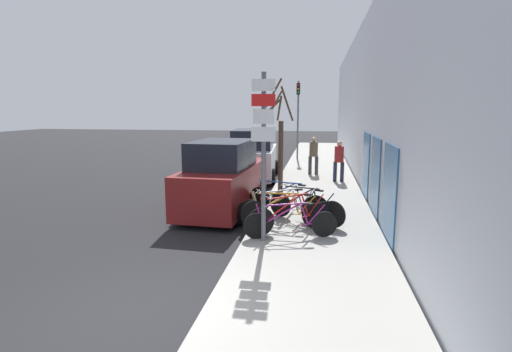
# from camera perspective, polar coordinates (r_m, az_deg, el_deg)

# --- Properties ---
(ground_plane) EXTENTS (80.00, 80.00, 0.00)m
(ground_plane) POSITION_cam_1_polar(r_m,az_deg,el_deg) (16.88, -0.23, -0.91)
(ground_plane) COLOR black
(sidewalk_curb) EXTENTS (3.20, 32.00, 0.15)m
(sidewalk_curb) POSITION_cam_1_polar(r_m,az_deg,el_deg) (19.42, 8.70, 0.58)
(sidewalk_curb) COLOR #9E9B93
(sidewalk_curb) RESTS_ON ground
(building_facade) EXTENTS (0.23, 32.00, 6.50)m
(building_facade) POSITION_cam_1_polar(r_m,az_deg,el_deg) (19.20, 14.24, 9.77)
(building_facade) COLOR #B2B7C1
(building_facade) RESTS_ON ground
(signpost) EXTENTS (0.53, 0.12, 3.69)m
(signpost) POSITION_cam_1_polar(r_m,az_deg,el_deg) (8.63, 1.08, 3.98)
(signpost) COLOR #595B60
(signpost) RESTS_ON sidewalk_curb
(bicycle_0) EXTENTS (2.12, 0.65, 0.83)m
(bicycle_0) POSITION_cam_1_polar(r_m,az_deg,el_deg) (9.19, 4.97, -6.64)
(bicycle_0) COLOR black
(bicycle_0) RESTS_ON sidewalk_curb
(bicycle_1) EXTENTS (2.02, 1.22, 0.93)m
(bicycle_1) POSITION_cam_1_polar(r_m,az_deg,el_deg) (9.61, 5.27, -5.71)
(bicycle_1) COLOR black
(bicycle_1) RESTS_ON sidewalk_curb
(bicycle_2) EXTENTS (2.24, 0.44, 0.87)m
(bicycle_2) POSITION_cam_1_polar(r_m,az_deg,el_deg) (10.09, 3.80, -5.06)
(bicycle_2) COLOR black
(bicycle_2) RESTS_ON sidewalk_curb
(bicycle_3) EXTENTS (2.07, 1.09, 0.92)m
(bicycle_3) POSITION_cam_1_polar(r_m,az_deg,el_deg) (10.28, 3.98, -4.70)
(bicycle_3) COLOR black
(bicycle_3) RESTS_ON sidewalk_curb
(bicycle_4) EXTENTS (1.99, 1.23, 0.94)m
(bicycle_4) POSITION_cam_1_polar(r_m,az_deg,el_deg) (10.50, 7.07, -4.41)
(bicycle_4) COLOR black
(bicycle_4) RESTS_ON sidewalk_curb
(bicycle_5) EXTENTS (2.28, 1.26, 0.98)m
(bicycle_5) POSITION_cam_1_polar(r_m,az_deg,el_deg) (10.99, 4.43, -3.65)
(bicycle_5) COLOR black
(bicycle_5) RESTS_ON sidewalk_curb
(parked_car_0) EXTENTS (2.15, 4.68, 2.14)m
(parked_car_0) POSITION_cam_1_polar(r_m,az_deg,el_deg) (12.08, -4.62, -0.44)
(parked_car_0) COLOR maroon
(parked_car_0) RESTS_ON ground
(parked_car_1) EXTENTS (2.27, 4.62, 2.18)m
(parked_car_1) POSITION_cam_1_polar(r_m,az_deg,el_deg) (17.64, -0.38, 2.82)
(parked_car_1) COLOR #B2B7BC
(parked_car_1) RESTS_ON ground
(pedestrian_near) EXTENTS (0.44, 0.37, 1.69)m
(pedestrian_near) POSITION_cam_1_polar(r_m,az_deg,el_deg) (18.09, 8.23, 3.29)
(pedestrian_near) COLOR #333338
(pedestrian_near) RESTS_ON sidewalk_curb
(pedestrian_far) EXTENTS (0.43, 0.37, 1.65)m
(pedestrian_far) POSITION_cam_1_polar(r_m,az_deg,el_deg) (16.45, 11.77, 2.51)
(pedestrian_far) COLOR #1E2338
(pedestrian_far) RESTS_ON sidewalk_curb
(street_tree) EXTENTS (1.14, 2.29, 3.88)m
(street_tree) POSITION_cam_1_polar(r_m,az_deg,el_deg) (12.93, 3.35, 4.57)
(street_tree) COLOR #4C3828
(street_tree) RESTS_ON sidewalk_curb
(traffic_light) EXTENTS (0.20, 0.30, 4.50)m
(traffic_light) POSITION_cam_1_polar(r_m,az_deg,el_deg) (23.52, 6.03, 9.43)
(traffic_light) COLOR #595B60
(traffic_light) RESTS_ON sidewalk_curb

